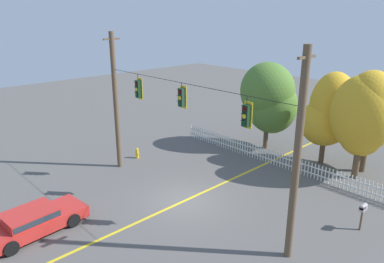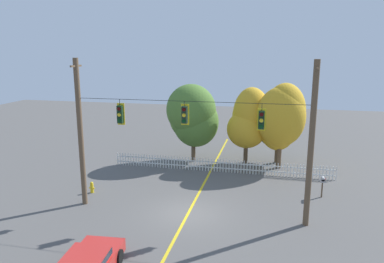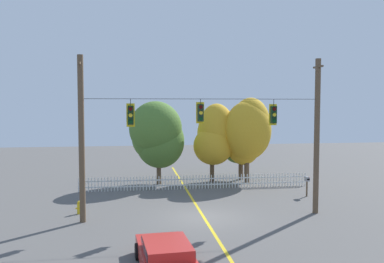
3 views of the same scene
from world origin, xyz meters
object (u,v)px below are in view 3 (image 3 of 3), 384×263
object	(u,v)px
autumn_oak_far_east	(237,137)
autumn_maple_far_west	(247,131)
roadside_mailbox	(307,180)
traffic_signal_westbound_side	(274,115)
traffic_signal_southbound_primary	(131,115)
parked_car	(166,256)
autumn_maple_near_fence	(157,135)
autumn_maple_mid	(216,136)
traffic_signal_eastbound_side	(200,113)
fire_hydrant	(79,207)

from	to	relation	value
autumn_oak_far_east	autumn_maple_far_west	size ratio (longest dim) A/B	0.83
roadside_mailbox	traffic_signal_westbound_side	bearing A→B (deg)	-132.91
traffic_signal_southbound_primary	parked_car	size ratio (longest dim) A/B	0.31
autumn_maple_near_fence	roadside_mailbox	size ratio (longest dim) A/B	4.76
traffic_signal_southbound_primary	autumn_maple_mid	bearing A→B (deg)	57.27
traffic_signal_eastbound_side	fire_hydrant	bearing A→B (deg)	165.84
autumn_oak_far_east	traffic_signal_eastbound_side	bearing A→B (deg)	-113.64
roadside_mailbox	autumn_maple_mid	bearing A→B (deg)	129.05
traffic_signal_southbound_primary	autumn_maple_mid	xyz separation A→B (m)	(6.54, 10.18, -1.94)
traffic_signal_westbound_side	autumn_maple_near_fence	world-z (taller)	traffic_signal_westbound_side
autumn_maple_far_west	parked_car	bearing A→B (deg)	-114.83
traffic_signal_eastbound_side	parked_car	distance (m)	8.99
traffic_signal_southbound_primary	fire_hydrant	bearing A→B (deg)	150.24
roadside_mailbox	autumn_oak_far_east	bearing A→B (deg)	113.00
traffic_signal_eastbound_side	autumn_maple_mid	xyz separation A→B (m)	(2.87, 10.18, -2.06)
autumn_maple_near_fence	autumn_maple_mid	bearing A→B (deg)	2.17
parked_car	fire_hydrant	xyz separation A→B (m)	(-4.18, 8.70, -0.24)
traffic_signal_southbound_primary	autumn_oak_far_east	size ratio (longest dim) A/B	0.26
traffic_signal_eastbound_side	traffic_signal_southbound_primary	bearing A→B (deg)	179.99
traffic_signal_eastbound_side	fire_hydrant	world-z (taller)	traffic_signal_eastbound_side
autumn_maple_near_fence	fire_hydrant	world-z (taller)	autumn_maple_near_fence
traffic_signal_eastbound_side	autumn_maple_near_fence	bearing A→B (deg)	100.01
autumn_maple_far_west	roadside_mailbox	size ratio (longest dim) A/B	4.97
traffic_signal_southbound_primary	traffic_signal_westbound_side	world-z (taller)	same
fire_hydrant	parked_car	bearing A→B (deg)	-64.32
autumn_maple_mid	roadside_mailbox	world-z (taller)	autumn_maple_mid
fire_hydrant	roadside_mailbox	distance (m)	14.62
traffic_signal_southbound_primary	autumn_maple_near_fence	xyz separation A→B (m)	(1.91, 10.01, -1.80)
parked_car	autumn_oak_far_east	bearing A→B (deg)	68.21
traffic_signal_southbound_primary	parked_car	distance (m)	8.69
autumn_oak_far_east	parked_car	distance (m)	19.72
autumn_maple_mid	autumn_oak_far_east	xyz separation A→B (m)	(1.98, 0.89, -0.14)
autumn_oak_far_east	autumn_maple_far_west	bearing A→B (deg)	-76.11
traffic_signal_southbound_primary	fire_hydrant	xyz separation A→B (m)	(-2.90, 1.66, -5.18)
autumn_maple_mid	fire_hydrant	distance (m)	13.13
autumn_maple_far_west	fire_hydrant	bearing A→B (deg)	-146.55
autumn_maple_near_fence	roadside_mailbox	distance (m)	11.58
traffic_signal_southbound_primary	parked_car	world-z (taller)	traffic_signal_southbound_primary
traffic_signal_eastbound_side	traffic_signal_westbound_side	distance (m)	4.04
traffic_signal_southbound_primary	autumn_maple_far_west	world-z (taller)	autumn_maple_far_west
traffic_signal_southbound_primary	autumn_maple_far_west	xyz separation A→B (m)	(8.92, 9.47, -1.50)
fire_hydrant	autumn_maple_mid	bearing A→B (deg)	42.06
autumn_maple_near_fence	roadside_mailbox	bearing A→B (deg)	-31.76
roadside_mailbox	parked_car	bearing A→B (deg)	-132.59
autumn_maple_near_fence	autumn_maple_mid	xyz separation A→B (m)	(4.63, 0.18, -0.14)
autumn_maple_mid	traffic_signal_westbound_side	bearing A→B (deg)	-83.43
autumn_oak_far_east	autumn_maple_mid	bearing A→B (deg)	-155.72
parked_car	traffic_signal_eastbound_side	bearing A→B (deg)	71.23
autumn_maple_near_fence	autumn_oak_far_east	world-z (taller)	autumn_maple_near_fence
autumn_oak_far_east	fire_hydrant	distance (m)	15.13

